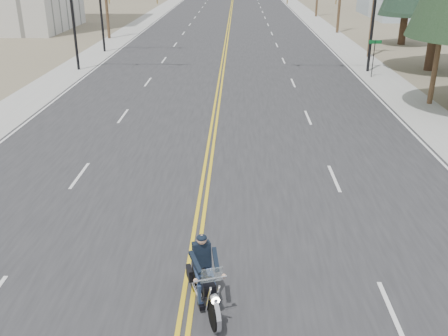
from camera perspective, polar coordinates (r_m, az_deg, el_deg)
road at (r=76.26m, az=0.71°, el=16.96°), size 20.00×200.00×0.01m
sidewalk_left at (r=77.30m, az=-8.23°, el=16.82°), size 3.00×200.00×0.01m
sidewalk_right at (r=76.94m, az=9.69°, el=16.70°), size 3.00×200.00×0.01m
traffic_mast_left at (r=39.29m, az=-14.12°, el=17.89°), size 7.10×0.26×7.00m
traffic_mast_right at (r=38.74m, az=13.84°, el=17.85°), size 7.10×0.26×7.00m
street_sign at (r=37.60m, az=16.77°, el=12.58°), size 0.90×0.06×2.62m
motorcyclist at (r=12.27m, az=-2.15°, el=-12.09°), size 1.67×2.55×1.84m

